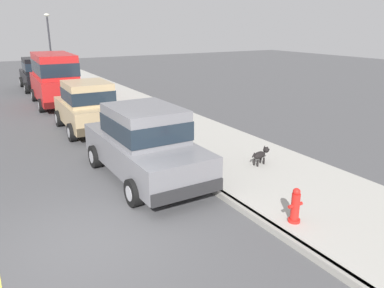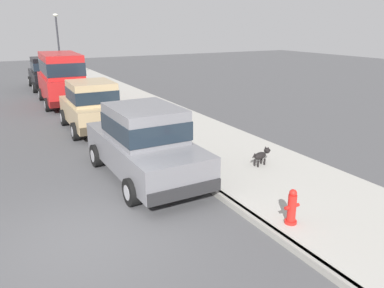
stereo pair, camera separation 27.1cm
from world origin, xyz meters
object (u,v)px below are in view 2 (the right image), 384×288
Objects in this scene: fire_hydrant at (292,208)px; street_lamp at (58,39)px; dog_black at (262,155)px; car_grey_sedan at (144,142)px; car_tan_hatchback at (92,105)px; car_red_van at (62,76)px; car_black_sedan at (47,73)px.

fire_hydrant is 0.16× the size of street_lamp.
street_lamp reaches higher than dog_black.
street_lamp reaches higher than fire_hydrant.
car_tan_hatchback is at bearing 90.21° from car_grey_sedan.
car_tan_hatchback is 9.32m from fire_hydrant.
car_tan_hatchback is 5.28× the size of fire_hydrant.
car_red_van is 6.64× the size of dog_black.
car_red_van is 1.07× the size of car_black_sedan.
car_grey_sedan is 4.19m from fire_hydrant.
car_grey_sedan is 6.38× the size of fire_hydrant.
car_black_sedan is at bearing 99.83° from dog_black.
dog_black is (3.03, -17.48, -0.55)m from car_black_sedan.
street_lamp is (1.40, 19.45, 1.92)m from car_grey_sedan.
dog_black is at bearing -80.17° from car_black_sedan.
car_black_sedan reaches higher than fire_hydrant.
fire_hydrant is at bearing -84.09° from car_red_van.
street_lamp is at bearing 90.25° from fire_hydrant.
car_black_sedan is 17.75m from dog_black.
car_grey_sedan reaches higher than car_tan_hatchback.
car_red_van is 8.73m from street_lamp.
fire_hydrant is (1.50, -3.88, -0.51)m from car_grey_sedan.
street_lamp reaches higher than car_tan_hatchback.
dog_black is (3.07, -12.01, -0.97)m from car_red_van.
car_grey_sedan reaches higher than fire_hydrant.
car_tan_hatchback is at bearing -90.12° from car_black_sedan.
street_lamp is (-1.63, 20.49, 2.48)m from dog_black.
fire_hydrant is at bearing -89.75° from street_lamp.
car_red_van is at bearing 90.14° from car_tan_hatchback.
car_black_sedan is at bearing 89.62° from car_red_van.
car_grey_sedan and car_black_sedan have the same top height.
car_black_sedan is (0.04, 5.48, -0.41)m from car_red_van.
car_grey_sedan is 0.93× the size of car_red_van.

